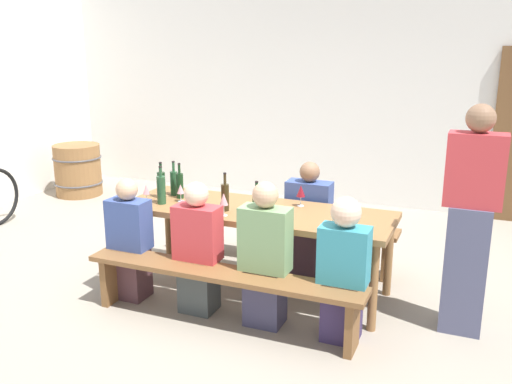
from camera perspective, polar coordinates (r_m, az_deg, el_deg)
The scene contains 22 objects.
ground_plane at distance 5.04m, azimuth 0.00°, elevation -9.93°, with size 24.00×24.00×0.00m, color gray.
back_wall at distance 7.63m, azimuth 9.42°, elevation 10.87°, with size 14.00×0.20×3.20m, color silver.
tasting_table at distance 4.79m, azimuth 0.00°, elevation -2.57°, with size 2.35×0.80×0.75m.
bench_near at distance 4.31m, azimuth -3.61°, elevation -9.17°, with size 2.25×0.30×0.45m.
bench_far at distance 5.51m, azimuth 2.80°, elevation -3.67°, with size 2.25×0.30×0.45m.
wine_bottle_0 at distance 5.23m, azimuth -8.43°, elevation 0.98°, with size 0.07×0.07×0.33m.
wine_bottle_1 at distance 4.47m, azimuth 0.06°, elevation -1.40°, with size 0.07×0.07×0.32m.
wine_bottle_2 at distance 5.12m, azimuth -7.84°, elevation 0.72°, with size 0.07×0.07×0.33m.
wine_bottle_3 at distance 4.70m, azimuth -3.19°, elevation -0.47°, with size 0.07×0.07×0.33m.
wine_bottle_4 at distance 4.96m, azimuth -9.72°, elevation 0.28°, with size 0.08×0.08×0.34m.
wine_bottle_5 at distance 5.15m, azimuth -9.71°, elevation 0.78°, with size 0.07×0.07×0.34m.
wine_glass_0 at distance 5.01m, azimuth -7.77°, elevation 0.24°, with size 0.07×0.07×0.16m.
wine_glass_1 at distance 4.83m, azimuth 4.63°, elevation 0.05°, with size 0.08×0.08×0.19m.
wine_glass_2 at distance 4.55m, azimuth -3.34°, elevation -0.82°, with size 0.07×0.07×0.19m.
wine_glass_3 at distance 5.05m, azimuth -11.21°, elevation 0.21°, with size 0.06×0.06×0.16m.
seated_guest_near_0 at distance 4.83m, azimuth -12.82°, elevation -5.08°, with size 0.35×0.24×1.05m.
seated_guest_near_1 at distance 4.50m, azimuth -5.99°, elevation -6.08°, with size 0.37×0.24×1.09m.
seated_guest_near_2 at distance 4.25m, azimuth 0.95°, elevation -6.85°, with size 0.38×0.24×1.14m.
seated_guest_near_3 at distance 4.09m, azimuth 8.98°, elevation -8.15°, with size 0.36×0.24×1.09m.
seated_guest_far_0 at distance 5.24m, azimuth 5.42°, elevation -3.09°, with size 0.42×0.24×1.08m.
standing_host at distance 4.35m, azimuth 21.10°, elevation -3.23°, with size 0.40×0.24×1.73m.
wine_barrel at distance 8.39m, azimuth -17.84°, elevation 2.18°, with size 0.68×0.68×0.73m.
Camera 1 is at (1.76, -4.22, 2.13)m, focal length 38.91 mm.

